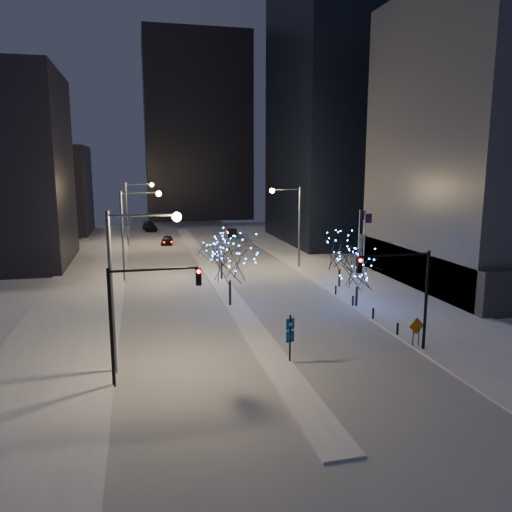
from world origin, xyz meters
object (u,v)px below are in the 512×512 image
object	(u,v)px
traffic_signal_west	(139,305)
holiday_tree_median_near	(230,258)
street_lamp_w_far	(133,205)
holiday_tree_plaza_near	(358,269)
street_lamp_w_near	(129,269)
car_far	(150,227)
car_near	(167,240)
street_lamp_w_mid	(132,223)
street_lamp_east	(292,216)
holiday_tree_plaza_far	(340,253)
traffic_signal_east	(406,285)
wayfinding_sign	(290,334)
car_mid	(232,233)
construction_sign	(416,329)
holiday_tree_median_far	(221,250)

from	to	relation	value
traffic_signal_west	holiday_tree_median_near	size ratio (longest dim) A/B	1.04
street_lamp_w_far	holiday_tree_plaza_near	size ratio (longest dim) A/B	1.89
street_lamp_w_near	car_far	distance (m)	68.46
car_near	holiday_tree_median_near	bearing A→B (deg)	-76.43
street_lamp_w_mid	holiday_tree_plaza_near	bearing A→B (deg)	-37.84
street_lamp_w_far	street_lamp_w_near	bearing A→B (deg)	-90.00
street_lamp_east	holiday_tree_plaza_far	bearing A→B (deg)	-81.20
traffic_signal_west	car_far	world-z (taller)	traffic_signal_west
traffic_signal_east	traffic_signal_west	bearing A→B (deg)	-176.71
street_lamp_w_mid	wayfinding_sign	xyz separation A→B (m)	(9.84, -26.00, -4.51)
car_mid	wayfinding_sign	world-z (taller)	wayfinding_sign
car_mid	construction_sign	size ratio (longest dim) A/B	2.25
street_lamp_w_near	street_lamp_east	distance (m)	33.85
holiday_tree_median_near	car_mid	bearing A→B (deg)	79.19
street_lamp_w_far	traffic_signal_east	world-z (taller)	street_lamp_w_far
traffic_signal_west	traffic_signal_east	size ratio (longest dim) A/B	1.00
wayfinding_sign	construction_sign	size ratio (longest dim) A/B	1.58
wayfinding_sign	car_far	bearing A→B (deg)	81.22
car_mid	construction_sign	distance (m)	56.87
street_lamp_w_near	traffic_signal_west	world-z (taller)	street_lamp_w_near
holiday_tree_median_near	wayfinding_sign	world-z (taller)	holiday_tree_median_near
street_lamp_w_mid	holiday_tree_plaza_near	size ratio (longest dim) A/B	1.89
car_mid	construction_sign	bearing A→B (deg)	101.62
traffic_signal_west	car_mid	xyz separation A→B (m)	(16.29, 58.46, -4.00)
traffic_signal_west	holiday_tree_median_far	xyz separation A→B (m)	(8.94, 25.45, -1.35)
street_lamp_w_mid	construction_sign	bearing A→B (deg)	-52.81
street_lamp_east	holiday_tree_plaza_near	distance (m)	18.34
street_lamp_w_near	holiday_tree_median_far	world-z (taller)	street_lamp_w_near
street_lamp_east	traffic_signal_west	world-z (taller)	street_lamp_east
traffic_signal_east	car_mid	xyz separation A→B (m)	(-1.09, 57.46, -4.00)
car_near	car_far	world-z (taller)	car_far
holiday_tree_plaza_near	wayfinding_sign	distance (m)	14.60
wayfinding_sign	construction_sign	distance (m)	9.44
holiday_tree_plaza_far	street_lamp_east	bearing A→B (deg)	98.80
street_lamp_w_near	holiday_tree_median_near	xyz separation A→B (m)	(8.44, 12.73, -2.05)
traffic_signal_west	car_near	distance (m)	52.51
street_lamp_w_far	holiday_tree_median_far	world-z (taller)	street_lamp_w_far
street_lamp_w_far	holiday_tree_plaza_near	xyz separation A→B (m)	(19.44, -40.10, -3.00)
holiday_tree_median_far	street_lamp_w_far	bearing A→B (deg)	109.57
street_lamp_w_near	street_lamp_east	bearing A→B (deg)	55.81
holiday_tree_plaza_near	construction_sign	bearing A→B (deg)	-91.12
street_lamp_east	wayfinding_sign	world-z (taller)	street_lamp_east
street_lamp_w_far	traffic_signal_west	size ratio (longest dim) A/B	1.43
street_lamp_w_mid	holiday_tree_plaza_far	world-z (taller)	street_lamp_w_mid
holiday_tree_median_near	holiday_tree_plaza_far	size ratio (longest dim) A/B	1.18
traffic_signal_west	car_far	distance (m)	70.32
wayfinding_sign	street_lamp_w_far	bearing A→B (deg)	86.27
car_mid	holiday_tree_median_near	world-z (taller)	holiday_tree_median_near
traffic_signal_west	holiday_tree_median_far	distance (m)	27.01
street_lamp_w_near	street_lamp_w_far	bearing A→B (deg)	90.00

